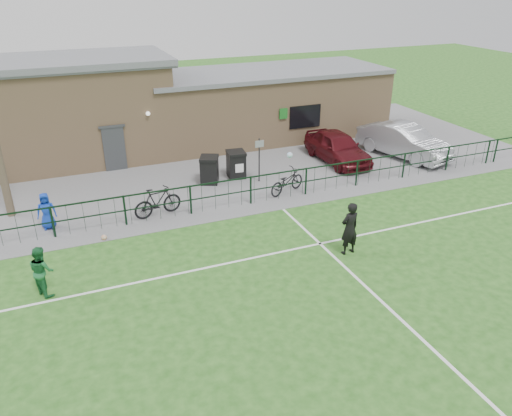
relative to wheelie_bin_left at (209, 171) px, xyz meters
name	(u,v)px	position (x,y,z in m)	size (l,w,h in m)	color
ground	(327,326)	(-0.13, -10.78, -0.58)	(90.00, 90.00, 0.00)	#235418
paving_strip	(191,164)	(-0.13, 2.72, -0.57)	(34.00, 13.00, 0.02)	slate
pitch_line_touch	(229,210)	(-0.13, -2.98, -0.58)	(28.00, 0.10, 0.01)	white
pitch_line_mid	(267,255)	(-0.13, -6.78, -0.58)	(28.00, 0.10, 0.01)	white
pitch_line_perp	(389,308)	(1.87, -10.78, -0.58)	(0.10, 16.00, 0.01)	white
perimeter_fence	(227,194)	(-0.13, -2.78, 0.02)	(28.00, 0.10, 1.20)	black
wheelie_bin_left	(209,171)	(0.00, 0.00, 0.00)	(0.74, 0.85, 1.13)	black
wheelie_bin_right	(236,165)	(1.34, 0.20, 0.01)	(0.75, 0.85, 1.14)	black
sign_post	(259,160)	(2.10, -0.69, 0.44)	(0.06, 0.06, 2.00)	black
car_maroon	(337,147)	(6.68, 0.26, 0.18)	(1.77, 4.39, 1.50)	#4B0D13
car_silver	(404,141)	(10.19, -0.34, 0.25)	(1.72, 4.94, 1.63)	#9FA1A7
bicycle_d	(158,202)	(-2.85, -2.45, 0.02)	(0.54, 1.93, 1.16)	black
bicycle_e	(287,181)	(2.69, -2.33, -0.05)	(0.68, 1.94, 1.02)	black
spectator_child	(46,211)	(-6.81, -1.97, 0.13)	(0.68, 0.44, 1.39)	#1236AD
goalkeeper_kick	(348,227)	(2.42, -7.60, 0.37)	(0.98, 3.94, 2.49)	black
outfield_player	(42,271)	(-7.03, -6.31, 0.19)	(0.75, 0.58, 1.54)	#1C6332
ball_ground	(104,237)	(-5.05, -3.64, -0.49)	(0.20, 0.20, 0.20)	silver
clubhouse	(156,107)	(-1.01, 5.72, 1.64)	(24.25, 5.40, 4.96)	tan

